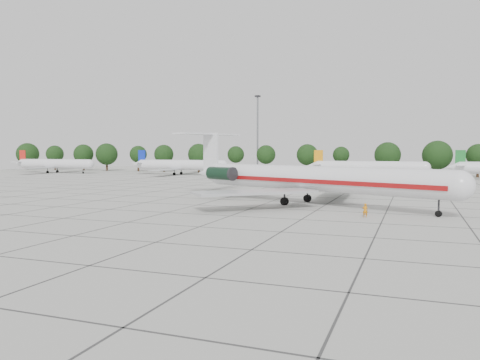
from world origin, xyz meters
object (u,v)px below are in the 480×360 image
at_px(ground_crew, 365,210).
at_px(bg_airliner_b, 180,165).
at_px(main_airliner, 300,178).
at_px(bg_airliner_a, 54,164).
at_px(bg_airliner_c, 368,167).
at_px(floodlight_mast, 258,129).

height_order(ground_crew, bg_airliner_b, bg_airliner_b).
distance_m(main_airliner, ground_crew, 14.39).
bearing_deg(bg_airliner_a, bg_airliner_b, 4.39).
distance_m(main_airliner, bg_airliner_c, 64.89).
height_order(bg_airliner_b, floodlight_mast, floodlight_mast).
relative_size(ground_crew, bg_airliner_a, 0.05).
xyz_separation_m(bg_airliner_a, bg_airliner_b, (44.10, 3.38, 0.00)).
height_order(bg_airliner_a, bg_airliner_b, same).
xyz_separation_m(bg_airliner_a, bg_airliner_c, (98.37, 5.91, 0.00)).
relative_size(ground_crew, bg_airliner_c, 0.05).
relative_size(main_airliner, floodlight_mast, 1.63).
relative_size(bg_airliner_a, bg_airliner_b, 1.00).
xyz_separation_m(ground_crew, bg_airliner_c, (-6.44, 75.15, 2.14)).
xyz_separation_m(main_airliner, bg_airliner_b, (-51.10, 62.28, -0.65)).
distance_m(main_airliner, bg_airliner_b, 80.57).
bearing_deg(bg_airliner_a, ground_crew, -33.45).
xyz_separation_m(bg_airliner_b, floodlight_mast, (16.61, 23.34, 11.37)).
height_order(bg_airliner_a, bg_airliner_c, same).
distance_m(main_airliner, bg_airliner_a, 111.95).
height_order(main_airliner, ground_crew, main_airliner).
relative_size(bg_airliner_a, bg_airliner_c, 1.00).
bearing_deg(bg_airliner_b, ground_crew, -50.11).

